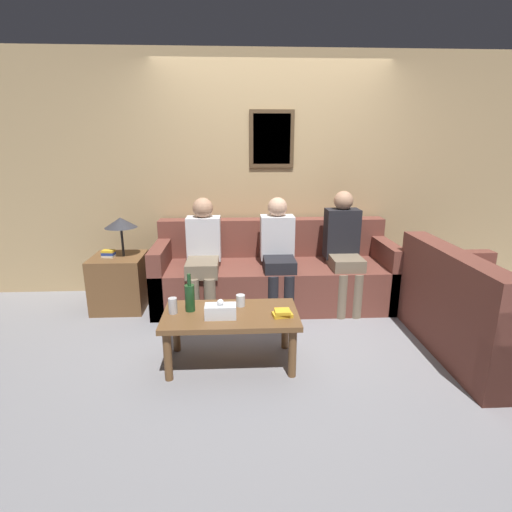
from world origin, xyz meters
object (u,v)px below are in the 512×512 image
couch_main (274,275)px  person_left (203,251)px  coffee_table (231,320)px  drinking_glass (241,300)px  couch_side (480,317)px  person_right (344,246)px  wine_bottle (190,297)px  person_middle (278,250)px

couch_main → person_left: 0.81m
couch_main → coffee_table: couch_main is taller
couch_main → coffee_table: 1.31m
coffee_table → drinking_glass: bearing=59.9°
coffee_table → couch_side: bearing=2.2°
drinking_glass → person_right: (1.07, 0.95, 0.18)m
coffee_table → person_left: (-0.28, 1.06, 0.26)m
coffee_table → person_right: (1.15, 1.09, 0.29)m
drinking_glass → wine_bottle: bearing=-169.1°
couch_side → person_right: person_right is taller
couch_side → drinking_glass: (-1.93, 0.06, 0.16)m
person_left → wine_bottle: bearing=-91.7°
wine_bottle → person_middle: bearing=52.5°
person_left → couch_side: bearing=-23.3°
person_middle → couch_main: bearing=99.4°
wine_bottle → person_right: size_ratio=0.25×
couch_main → drinking_glass: bearing=-108.6°
couch_side → person_right: bearing=40.6°
couch_side → coffee_table: (-2.01, -0.08, 0.05)m
person_left → person_right: person_right is taller
person_left → person_right: bearing=1.0°
person_middle → person_right: person_right is taller
wine_bottle → drinking_glass: bearing=10.9°
person_middle → coffee_table: bearing=-113.7°
couch_main → drinking_glass: couch_main is taller
couch_main → person_middle: (0.03, -0.15, 0.32)m
couch_side → person_left: person_left is taller
coffee_table → person_middle: bearing=66.3°
wine_bottle → person_middle: 1.29m
couch_side → person_middle: bearing=56.9°
person_right → person_middle: bearing=-179.1°
couch_main → drinking_glass: 1.17m
couch_side → drinking_glass: bearing=88.3°
wine_bottle → drinking_glass: size_ratio=3.27×
couch_side → person_right: (-0.87, 1.01, 0.34)m
couch_main → drinking_glass: size_ratio=27.14×
couch_main → person_left: size_ratio=2.17×
person_left → couch_main: bearing=13.1°
couch_main → person_left: (-0.73, -0.17, 0.32)m
coffee_table → person_middle: person_middle is taller
person_right → drinking_glass: bearing=-138.2°
couch_side → person_right: size_ratio=1.22×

